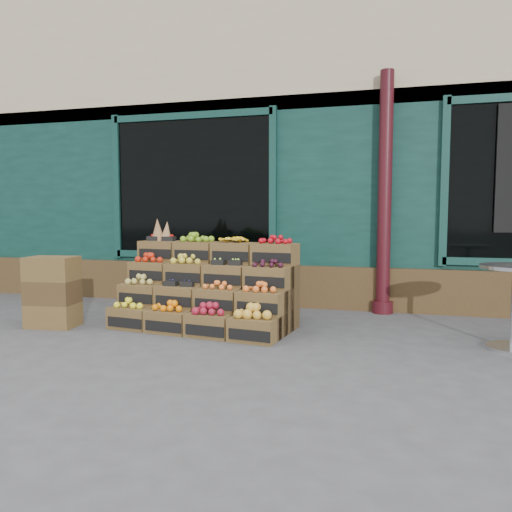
# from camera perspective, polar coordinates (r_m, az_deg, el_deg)

# --- Properties ---
(ground) EXTENTS (60.00, 60.00, 0.00)m
(ground) POSITION_cam_1_polar(r_m,az_deg,el_deg) (5.17, 0.07, -10.11)
(ground) COLOR #454548
(ground) RESTS_ON ground
(shop_facade) EXTENTS (12.00, 6.24, 4.80)m
(shop_facade) POSITION_cam_1_polar(r_m,az_deg,el_deg) (10.08, 7.96, 10.84)
(shop_facade) COLOR #0E312B
(shop_facade) RESTS_ON ground
(crate_display) EXTENTS (2.15, 1.23, 1.28)m
(crate_display) POSITION_cam_1_polar(r_m,az_deg,el_deg) (5.95, -5.62, -4.29)
(crate_display) COLOR brown
(crate_display) RESTS_ON ground
(spare_crates) EXTENTS (0.59, 0.44, 0.83)m
(spare_crates) POSITION_cam_1_polar(r_m,az_deg,el_deg) (6.38, -22.23, -3.81)
(spare_crates) COLOR brown
(spare_crates) RESTS_ON ground
(shopkeeper) EXTENTS (0.84, 0.69, 2.00)m
(shopkeeper) POSITION_cam_1_polar(r_m,az_deg,el_deg) (8.05, -5.30, 2.43)
(shopkeeper) COLOR #1E6A3A
(shopkeeper) RESTS_ON ground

